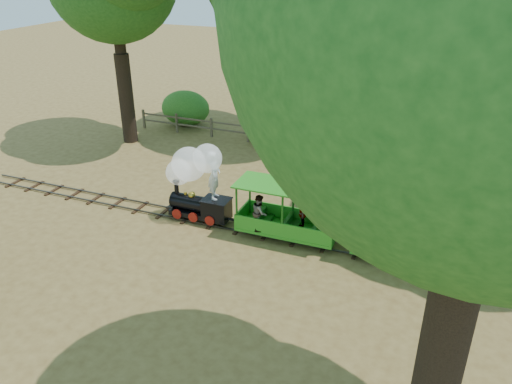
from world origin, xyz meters
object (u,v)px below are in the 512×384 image
at_px(locomotive, 195,176).
at_px(carriage_rear, 411,240).
at_px(fence, 307,138).
at_px(carriage_front, 284,217).

bearing_deg(locomotive, carriage_rear, -0.53).
distance_m(carriage_rear, fence, 9.75).
relative_size(locomotive, carriage_front, 0.85).
bearing_deg(carriage_rear, fence, 124.92).
xyz_separation_m(carriage_rear, fence, (-5.58, 7.99, -0.18)).
bearing_deg(locomotive, fence, 78.13).
relative_size(carriage_front, fence, 0.19).
height_order(locomotive, carriage_front, locomotive).
relative_size(carriage_rear, fence, 0.19).
relative_size(locomotive, carriage_rear, 0.85).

